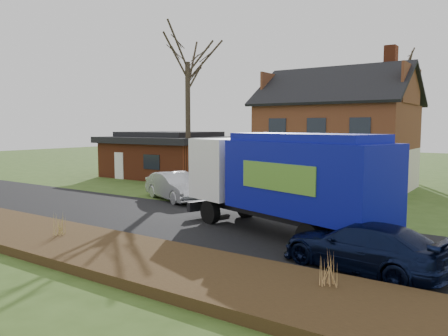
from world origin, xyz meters
The scene contains 12 objects.
ground centered at (0.00, 0.00, 0.00)m, with size 120.00×120.00×0.00m, color #344E1A.
road centered at (0.00, 0.00, 0.01)m, with size 80.00×7.00×0.02m, color black.
mulch_verge centered at (0.00, -5.30, 0.15)m, with size 80.00×3.50×0.30m, color black.
main_house centered at (1.49, 13.91, 4.03)m, with size 12.95×8.95×9.26m.
ranch_house centered at (-12.00, 13.00, 1.81)m, with size 9.80×8.20×3.70m.
garbage_truck centered at (4.78, 0.34, 2.25)m, with size 9.41×5.05×3.90m.
silver_sedan centered at (-3.85, 4.12, 0.78)m, with size 1.66×4.76×1.57m, color #ABACB3.
navy_wagon centered at (8.51, -2.10, 0.70)m, with size 1.97×4.85×1.41m, color black.
tree_front_west centered at (-7.66, 10.06, 9.94)m, with size 4.06×4.06×12.06m.
tree_back centered at (4.29, 22.37, 10.12)m, with size 3.83×3.83×12.14m.
grass_clump_mid centered at (-1.27, -5.20, 0.72)m, with size 0.30×0.25×0.84m.
grass_clump_east centered at (8.44, -4.55, 0.72)m, with size 0.34×0.28×0.85m.
Camera 1 is at (12.09, -14.49, 4.16)m, focal length 35.00 mm.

